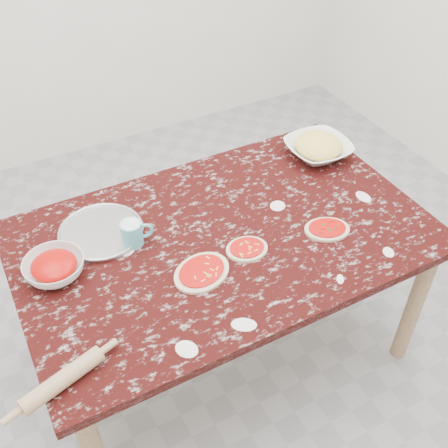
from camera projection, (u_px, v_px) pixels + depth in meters
ground at (224, 347)px, 2.59m from camera, size 4.00×4.00×0.00m
worktable at (224, 249)px, 2.15m from camera, size 1.60×1.00×0.75m
pizza_tray at (101, 232)px, 2.09m from camera, size 0.42×0.42×0.01m
sauce_bowl at (55, 268)px, 1.91m from camera, size 0.22×0.22×0.07m
cheese_bowl at (318, 149)px, 2.47m from camera, size 0.29×0.29×0.07m
flour_mug at (133, 233)px, 2.02m from camera, size 0.13×0.08×0.10m
pizza_left at (202, 272)px, 1.93m from camera, size 0.27×0.24×0.02m
pizza_mid at (247, 249)px, 2.02m from camera, size 0.18×0.16×0.02m
pizza_right at (327, 229)px, 2.10m from camera, size 0.22×0.19×0.02m
rolling_pin at (63, 380)px, 1.58m from camera, size 0.27×0.13×0.05m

